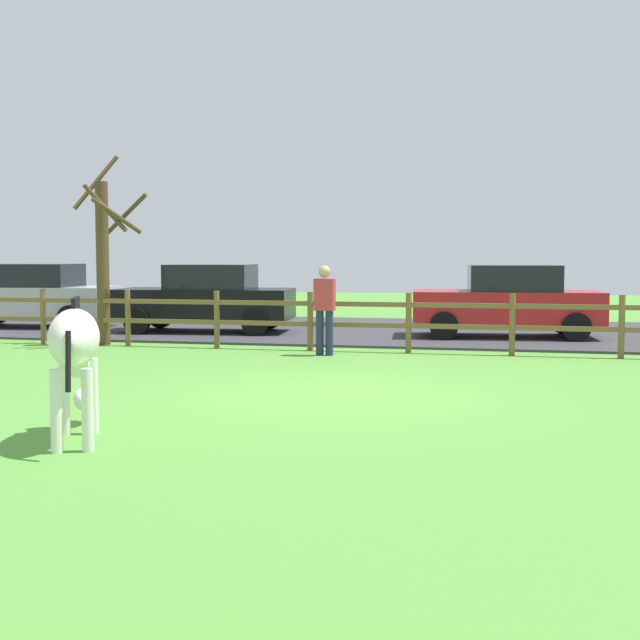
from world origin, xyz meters
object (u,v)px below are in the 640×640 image
Objects in this scene: bare_tree at (104,254)px; zebra at (75,348)px; parked_car_red at (508,300)px; parked_car_silver at (33,295)px; visitor_near_fence at (325,306)px; parked_car_black at (207,298)px.

bare_tree is 9.34m from zebra.
parked_car_red is 1.00× the size of parked_car_silver.
parked_car_silver is (-3.47, 3.03, -1.00)m from bare_tree.
parked_car_red is 2.53× the size of visitor_near_fence.
parked_car_red and parked_car_silver have the same top height.
parked_car_black is at bearing 103.95° from zebra.
parked_car_black is at bearing 66.51° from bare_tree.
zebra is 0.44× the size of parked_car_red.
visitor_near_fence is (3.59, -3.57, 0.06)m from parked_car_black.
parked_car_silver and parked_car_black have the same top height.
bare_tree is 4.71m from parked_car_silver.
zebra is 12.11m from parked_car_red.
zebra is at bearing -109.55° from parked_car_red.
bare_tree reaches higher than visitor_near_fence.
parked_car_silver is (-7.42, 11.45, -0.08)m from zebra.
parked_car_black is (-6.82, -0.26, 0.00)m from parked_car_red.
parked_car_red is (8.00, 2.99, -1.00)m from bare_tree.
parked_car_black is 5.06m from visitor_near_fence.
bare_tree is 3.14m from parked_car_black.
parked_car_silver is 2.53× the size of visitor_near_fence.
visitor_near_fence reaches higher than parked_car_black.
parked_car_silver is at bearing 154.84° from visitor_near_fence.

